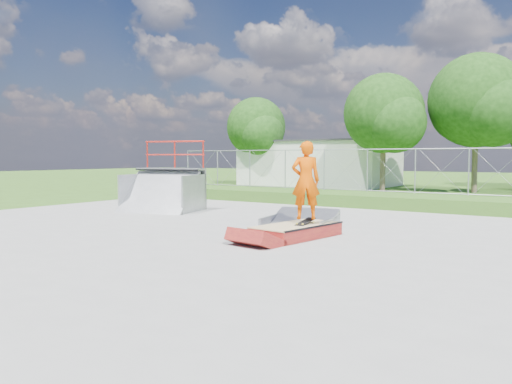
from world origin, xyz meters
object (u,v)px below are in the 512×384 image
Objects in this scene: grind_box at (296,232)px; flat_bank_ramp at (300,222)px; quarter_pipe at (161,176)px; skater at (306,183)px.

grind_box is 1.37× the size of flat_bank_ramp.
grind_box is at bearing -34.01° from quarter_pipe.
quarter_pipe is 7.41m from skater.
skater is (0.13, 0.21, 1.15)m from grind_box.
quarter_pipe is 1.36× the size of skater.
quarter_pipe reaches higher than skater.
grind_box is 1.18m from skater.
grind_box is 0.95× the size of quarter_pipe.
grind_box is at bearing 25.30° from skater.
grind_box is 7.44m from quarter_pipe.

